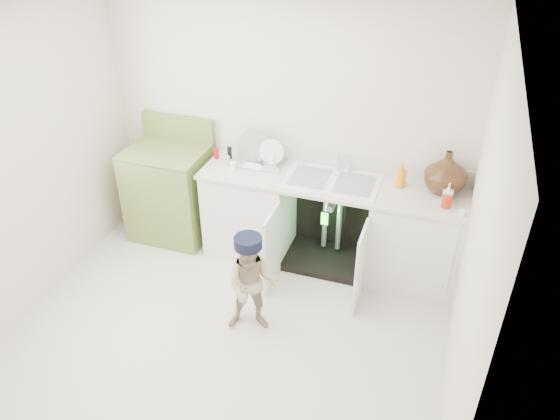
# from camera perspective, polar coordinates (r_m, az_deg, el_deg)

# --- Properties ---
(ground) EXTENTS (3.50, 3.50, 0.00)m
(ground) POSITION_cam_1_polar(r_m,az_deg,el_deg) (4.70, -5.47, -12.48)
(ground) COLOR beige
(ground) RESTS_ON ground
(room_shell) EXTENTS (6.00, 5.50, 1.26)m
(room_shell) POSITION_cam_1_polar(r_m,az_deg,el_deg) (3.92, -6.41, 0.55)
(room_shell) COLOR beige
(room_shell) RESTS_ON ground
(counter_run) EXTENTS (2.44, 1.02, 1.28)m
(counter_run) POSITION_cam_1_polar(r_m,az_deg,el_deg) (5.14, 5.74, -1.01)
(counter_run) COLOR silver
(counter_run) RESTS_ON ground
(avocado_stove) EXTENTS (0.77, 0.65, 1.20)m
(avocado_stove) POSITION_cam_1_polar(r_m,az_deg,el_deg) (5.66, -11.33, 1.97)
(avocado_stove) COLOR olive
(avocado_stove) RESTS_ON ground
(repair_worker) EXTENTS (0.69, 0.96, 0.90)m
(repair_worker) POSITION_cam_1_polar(r_m,az_deg,el_deg) (4.42, -2.91, -7.72)
(repair_worker) COLOR tan
(repair_worker) RESTS_ON ground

